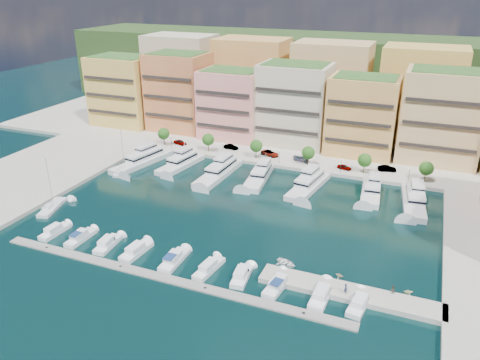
{
  "coord_description": "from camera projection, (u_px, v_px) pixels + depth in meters",
  "views": [
    {
      "loc": [
        37.71,
        -91.23,
        50.78
      ],
      "look_at": [
        -1.62,
        5.02,
        6.0
      ],
      "focal_mm": 35.0,
      "sensor_mm": 36.0,
      "label": 1
    }
  ],
  "objects": [
    {
      "name": "cruiser_1",
      "position": [
        80.0,
        238.0,
        98.62
      ],
      "size": [
        2.53,
        7.78,
        2.66
      ],
      "color": "white",
      "rests_on": "ground"
    },
    {
      "name": "finger_pier",
      "position": [
        349.0,
        295.0,
        81.63
      ],
      "size": [
        32.0,
        5.0,
        2.0
      ],
      "primitive_type": "cube",
      "color": "#9E998E",
      "rests_on": "ground"
    },
    {
      "name": "car_2",
      "position": [
        270.0,
        153.0,
        142.84
      ],
      "size": [
        6.45,
        4.79,
        1.63
      ],
      "primitive_type": "imported",
      "rotation": [
        0.0,
        0.0,
        1.16
      ],
      "color": "gray",
      "rests_on": "north_quay"
    },
    {
      "name": "south_pontoon",
      "position": [
        161.0,
        278.0,
        86.29
      ],
      "size": [
        72.0,
        2.2,
        0.35
      ],
      "primitive_type": "cube",
      "color": "gray",
      "rests_on": "ground"
    },
    {
      "name": "cruiser_3",
      "position": [
        136.0,
        251.0,
        93.82
      ],
      "size": [
        3.38,
        8.14,
        2.55
      ],
      "color": "white",
      "rests_on": "ground"
    },
    {
      "name": "apartment_4",
      "position": [
        362.0,
        116.0,
        141.24
      ],
      "size": [
        20.0,
        15.5,
        23.8
      ],
      "color": "#E3AB55",
      "rests_on": "north_quay"
    },
    {
      "name": "car_4",
      "position": [
        344.0,
        167.0,
        132.62
      ],
      "size": [
        4.32,
        2.47,
        1.39
      ],
      "primitive_type": "imported",
      "rotation": [
        0.0,
        0.0,
        1.35
      ],
      "color": "gray",
      "rests_on": "north_quay"
    },
    {
      "name": "apartment_2",
      "position": [
        232.0,
        104.0,
        156.38
      ],
      "size": [
        20.0,
        15.5,
        22.8
      ],
      "color": "#EE9585",
      "rests_on": "north_quay"
    },
    {
      "name": "tree_0",
      "position": [
        164.0,
        134.0,
        151.25
      ],
      "size": [
        3.8,
        3.8,
        5.65
      ],
      "color": "#473323",
      "rests_on": "north_quay"
    },
    {
      "name": "car_0",
      "position": [
        180.0,
        142.0,
        152.35
      ],
      "size": [
        5.06,
        3.1,
        1.61
      ],
      "primitive_type": "imported",
      "rotation": [
        0.0,
        0.0,
        1.3
      ],
      "color": "gray",
      "rests_on": "north_quay"
    },
    {
      "name": "tree_1",
      "position": [
        208.0,
        140.0,
        145.7
      ],
      "size": [
        3.8,
        3.8,
        5.65
      ],
      "color": "#473323",
      "rests_on": "north_quay"
    },
    {
      "name": "ground",
      "position": [
        238.0,
        212.0,
        110.75
      ],
      "size": [
        400.0,
        400.0,
        0.0
      ],
      "primitive_type": "plane",
      "color": "black",
      "rests_on": "ground"
    },
    {
      "name": "tender_0",
      "position": [
        286.0,
        263.0,
        90.13
      ],
      "size": [
        4.88,
        4.18,
        0.85
      ],
      "primitive_type": "imported",
      "rotation": [
        0.0,
        0.0,
        1.22
      ],
      "color": "white",
      "rests_on": "ground"
    },
    {
      "name": "car_3",
      "position": [
        301.0,
        159.0,
        138.61
      ],
      "size": [
        5.19,
        2.83,
        1.43
      ],
      "primitive_type": "imported",
      "rotation": [
        0.0,
        0.0,
        1.39
      ],
      "color": "gray",
      "rests_on": "north_quay"
    },
    {
      "name": "sailboat_0",
      "position": [
        52.0,
        208.0,
        112.06
      ],
      "size": [
        5.56,
        10.42,
        13.2
      ],
      "color": "silver",
      "rests_on": "ground"
    },
    {
      "name": "lamppost_4",
      "position": [
        409.0,
        173.0,
        123.26
      ],
      "size": [
        0.3,
        0.3,
        4.2
      ],
      "color": "black",
      "rests_on": "north_quay"
    },
    {
      "name": "tree_5",
      "position": [
        426.0,
        168.0,
        123.46
      ],
      "size": [
        3.8,
        3.8,
        5.65
      ],
      "color": "#473323",
      "rests_on": "north_quay"
    },
    {
      "name": "cruiser_8",
      "position": [
        321.0,
        295.0,
        80.71
      ],
      "size": [
        2.98,
        8.48,
        2.55
      ],
      "color": "white",
      "rests_on": "ground"
    },
    {
      "name": "yacht_0",
      "position": [
        144.0,
        159.0,
        139.6
      ],
      "size": [
        9.14,
        22.72,
        7.3
      ],
      "color": "silver",
      "rests_on": "ground"
    },
    {
      "name": "lamppost_0",
      "position": [
        171.0,
        140.0,
        148.27
      ],
      "size": [
        0.3,
        0.3,
        4.2
      ],
      "color": "black",
      "rests_on": "north_quay"
    },
    {
      "name": "cruiser_0",
      "position": [
        55.0,
        232.0,
        101.06
      ],
      "size": [
        2.71,
        7.51,
        2.55
      ],
      "color": "white",
      "rests_on": "ground"
    },
    {
      "name": "backblock_1",
      "position": [
        252.0,
        79.0,
        176.02
      ],
      "size": [
        26.0,
        18.0,
        30.0
      ],
      "primitive_type": "cube",
      "color": "#E3AB55",
      "rests_on": "north_quay"
    },
    {
      "name": "cruiser_7",
      "position": [
        278.0,
        285.0,
        83.43
      ],
      "size": [
        3.61,
        8.47,
        2.66
      ],
      "color": "white",
      "rests_on": "ground"
    },
    {
      "name": "lamppost_2",
      "position": [
        279.0,
        155.0,
        135.77
      ],
      "size": [
        0.3,
        0.3,
        4.2
      ],
      "color": "black",
      "rests_on": "north_quay"
    },
    {
      "name": "apartment_1",
      "position": [
        179.0,
        92.0,
        164.58
      ],
      "size": [
        20.0,
        16.5,
        26.8
      ],
      "color": "#D78447",
      "rests_on": "north_quay"
    },
    {
      "name": "backblock_3",
      "position": [
        420.0,
        93.0,
        155.18
      ],
      "size": [
        26.0,
        18.0,
        30.0
      ],
      "primitive_type": "cube",
      "color": "gold",
      "rests_on": "north_quay"
    },
    {
      "name": "hillside",
      "position": [
        334.0,
        105.0,
        204.28
      ],
      "size": [
        240.0,
        40.0,
        58.0
      ],
      "primitive_type": "cube",
      "color": "#1D3114",
      "rests_on": "ground"
    },
    {
      "name": "backblock_2",
      "position": [
        331.0,
        86.0,
        165.6
      ],
      "size": [
        26.0,
        18.0,
        30.0
      ],
      "primitive_type": "cube",
      "color": "tan",
      "rests_on": "north_quay"
    },
    {
      "name": "backblock_0",
      "position": [
        182.0,
        74.0,
        186.45
      ],
      "size": [
        26.0,
        18.0,
        30.0
      ],
      "primitive_type": "cube",
      "color": "beige",
      "rests_on": "north_quay"
    },
    {
      "name": "apartment_3",
      "position": [
        294.0,
        104.0,
        150.19
      ],
      "size": [
        22.0,
        16.5,
        25.8
      ],
      "color": "beige",
      "rests_on": "north_quay"
    },
    {
      "name": "tree_3",
      "position": [
        308.0,
        153.0,
        134.58
      ],
      "size": [
        3.8,
        3.8,
        5.65
      ],
      "color": "#473323",
      "rests_on": "north_quay"
    },
    {
      "name": "tender_3",
      "position": [
        408.0,
        291.0,
        81.87
      ],
      "size": [
        2.09,
        1.96,
        0.89
      ],
      "primitive_type": "imported",
      "rotation": [
        0.0,
        0.0,
        1.93
      ],
      "color": "#EFEBB7",
      "rests_on": "ground"
    },
    {
      "name": "yacht_4",
      "position": [
        309.0,
        184.0,
        123.02
      ],
      "size": [
        7.86,
        20.4,
        7.3
      ],
      "color": "silver",
      "rests_on": "ground"
    },
    {
      "name": "yacht_6",
      "position": [
        414.0,
        200.0,
        114.2
      ],
      "size": [
        7.11,
        19.7,
        7.3
      ],
      "color": "silver",
      "rests_on": "ground"
    },
    {
      "name": "north_quay",
      "position": [
        306.0,
        137.0,
        163.47
      ],
      "size": [
        220.0,
        64.0,
        2.0
      ],
      "primitive_type": "cube",
      "color": "#9E998E",
      "rests_on": "ground"
    },
    {
      "name": "person_0",
      "position": [
        346.0,
        288.0,
        80.16
      ],
      "size": [
        0.84,
        0.84,
        1.97
      ],
      "primitive_type": "imported",
      "rotation": [
        0.0,
        0.0,
        2.34
      ],
      "color": "#283250",
      "rests_on": "finger_pier"
    },
    {
      "name": "person_1",
      "position": [
        393.0,
        289.0,
        80.2
      ],
      "size": [
        1.0,
        0.92,
        1.66
      ],
      "primitive_type": "imported",
      "rotation": [
        0.0,
        0.0,
        3.6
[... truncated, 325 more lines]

